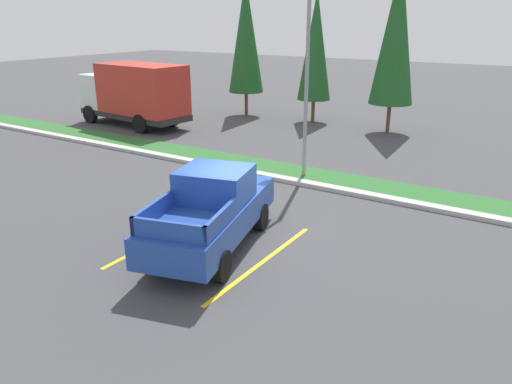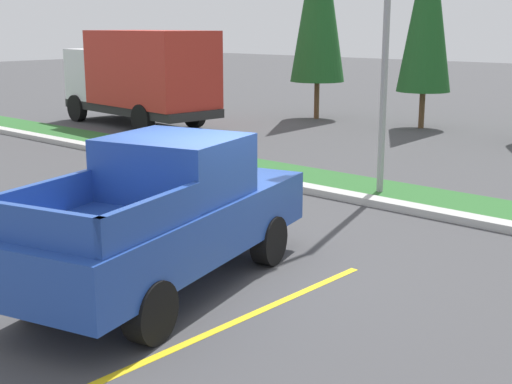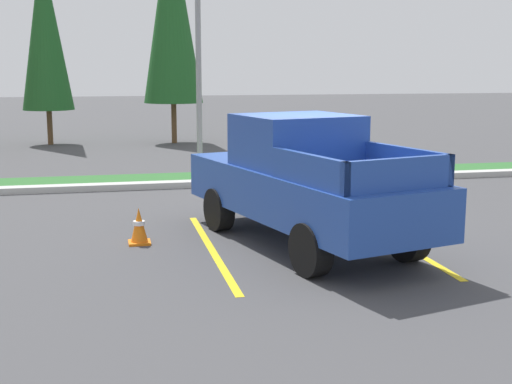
{
  "view_description": "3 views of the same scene",
  "coord_description": "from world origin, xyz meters",
  "px_view_note": "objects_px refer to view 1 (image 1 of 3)",
  "views": [
    {
      "loc": [
        6.87,
        -10.27,
        5.76
      ],
      "look_at": [
        -0.13,
        0.75,
        1.12
      ],
      "focal_mm": 34.59,
      "sensor_mm": 36.0,
      "label": 1
    },
    {
      "loc": [
        6.75,
        -7.02,
        3.59
      ],
      "look_at": [
        -0.75,
        1.32,
        0.93
      ],
      "focal_mm": 49.5,
      "sensor_mm": 36.0,
      "label": 2
    },
    {
      "loc": [
        -3.57,
        -11.56,
        2.86
      ],
      "look_at": [
        -1.06,
        -0.03,
        0.74
      ],
      "focal_mm": 48.8,
      "sensor_mm": 36.0,
      "label": 3
    }
  ],
  "objects_px": {
    "traffic_cone": "(154,210)",
    "pickup_truck_main": "(212,210)",
    "cypress_tree_center": "(396,33)",
    "cypress_tree_left_inner": "(315,46)",
    "cypress_tree_leftmost": "(246,36)",
    "street_light": "(305,66)",
    "cargo_truck_distant": "(135,93)"
  },
  "relations": [
    {
      "from": "cypress_tree_leftmost",
      "to": "traffic_cone",
      "type": "height_order",
      "value": "cypress_tree_leftmost"
    },
    {
      "from": "cypress_tree_left_inner",
      "to": "cypress_tree_center",
      "type": "height_order",
      "value": "cypress_tree_center"
    },
    {
      "from": "cypress_tree_left_inner",
      "to": "traffic_cone",
      "type": "bearing_deg",
      "value": -81.0
    },
    {
      "from": "cypress_tree_leftmost",
      "to": "traffic_cone",
      "type": "relative_size",
      "value": 13.4
    },
    {
      "from": "cypress_tree_leftmost",
      "to": "cargo_truck_distant",
      "type": "bearing_deg",
      "value": -120.42
    },
    {
      "from": "cypress_tree_leftmost",
      "to": "cypress_tree_left_inner",
      "type": "bearing_deg",
      "value": 5.06
    },
    {
      "from": "street_light",
      "to": "cypress_tree_left_inner",
      "type": "xyz_separation_m",
      "value": [
        -4.35,
        9.78,
        0.13
      ]
    },
    {
      "from": "pickup_truck_main",
      "to": "cypress_tree_left_inner",
      "type": "height_order",
      "value": "cypress_tree_left_inner"
    },
    {
      "from": "cargo_truck_distant",
      "to": "cypress_tree_left_inner",
      "type": "height_order",
      "value": "cypress_tree_left_inner"
    },
    {
      "from": "traffic_cone",
      "to": "cypress_tree_leftmost",
      "type": "bearing_deg",
      "value": 114.03
    },
    {
      "from": "cargo_truck_distant",
      "to": "traffic_cone",
      "type": "bearing_deg",
      "value": -42.69
    },
    {
      "from": "cypress_tree_left_inner",
      "to": "cypress_tree_leftmost",
      "type": "bearing_deg",
      "value": -174.94
    },
    {
      "from": "street_light",
      "to": "cypress_tree_center",
      "type": "xyz_separation_m",
      "value": [
        0.25,
        9.31,
        0.91
      ]
    },
    {
      "from": "pickup_truck_main",
      "to": "cypress_tree_center",
      "type": "bearing_deg",
      "value": 91.96
    },
    {
      "from": "street_light",
      "to": "cargo_truck_distant",
      "type": "bearing_deg",
      "value": 164.02
    },
    {
      "from": "cypress_tree_left_inner",
      "to": "cypress_tree_center",
      "type": "relative_size",
      "value": 0.85
    },
    {
      "from": "cypress_tree_center",
      "to": "cypress_tree_left_inner",
      "type": "bearing_deg",
      "value": 174.2
    },
    {
      "from": "cargo_truck_distant",
      "to": "cypress_tree_left_inner",
      "type": "distance_m",
      "value": 10.33
    },
    {
      "from": "cypress_tree_left_inner",
      "to": "pickup_truck_main",
      "type": "bearing_deg",
      "value": -72.57
    },
    {
      "from": "cypress_tree_left_inner",
      "to": "cypress_tree_center",
      "type": "distance_m",
      "value": 4.69
    },
    {
      "from": "pickup_truck_main",
      "to": "street_light",
      "type": "height_order",
      "value": "street_light"
    },
    {
      "from": "pickup_truck_main",
      "to": "traffic_cone",
      "type": "relative_size",
      "value": 9.22
    },
    {
      "from": "cypress_tree_left_inner",
      "to": "traffic_cone",
      "type": "relative_size",
      "value": 12.04
    },
    {
      "from": "cargo_truck_distant",
      "to": "street_light",
      "type": "xyz_separation_m",
      "value": [
        12.19,
        -3.49,
        2.28
      ]
    },
    {
      "from": "traffic_cone",
      "to": "pickup_truck_main",
      "type": "bearing_deg",
      "value": -12.12
    },
    {
      "from": "pickup_truck_main",
      "to": "cypress_tree_leftmost",
      "type": "xyz_separation_m",
      "value": [
        -9.52,
        16.01,
        3.7
      ]
    },
    {
      "from": "cargo_truck_distant",
      "to": "cypress_tree_left_inner",
      "type": "relative_size",
      "value": 0.97
    },
    {
      "from": "street_light",
      "to": "cypress_tree_left_inner",
      "type": "height_order",
      "value": "cypress_tree_left_inner"
    },
    {
      "from": "pickup_truck_main",
      "to": "cargo_truck_distant",
      "type": "distance_m",
      "value": 16.48
    },
    {
      "from": "cypress_tree_left_inner",
      "to": "street_light",
      "type": "bearing_deg",
      "value": -65.99
    },
    {
      "from": "cypress_tree_leftmost",
      "to": "street_light",
      "type": "bearing_deg",
      "value": -47.07
    },
    {
      "from": "pickup_truck_main",
      "to": "traffic_cone",
      "type": "distance_m",
      "value": 2.8
    }
  ]
}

